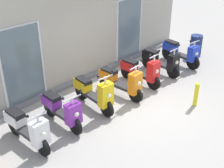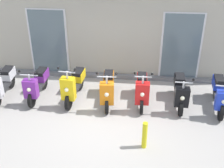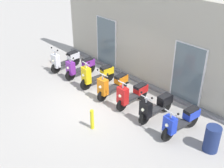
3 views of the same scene
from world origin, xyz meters
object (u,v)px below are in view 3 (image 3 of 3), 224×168
Objects in this scene: trash_bin at (212,139)px; scooter_purple at (80,67)px; scooter_yellow at (97,75)px; curb_bollard at (92,119)px; scooter_blue at (181,121)px; scooter_black at (156,106)px; scooter_orange at (112,84)px; scooter_white at (65,60)px; scooter_red at (132,94)px; traffic_cone at (54,58)px.

scooter_purple is at bearing 179.64° from trash_bin.
scooter_yellow reaches higher than trash_bin.
scooter_yellow is at bearing 137.03° from curb_bollard.
scooter_blue is 2.81m from curb_bollard.
scooter_blue is at bearing -0.84° from scooter_yellow.
scooter_purple is 0.99× the size of scooter_black.
scooter_white is at bearing -179.91° from scooter_orange.
trash_bin is at bearing -0.57° from scooter_red.
scooter_white is at bearing -1.14° from traffic_cone.
scooter_red is (3.11, -0.01, 0.00)m from scooter_purple.
scooter_white reaches higher than curb_bollard.
scooter_red is (4.15, 0.07, -0.01)m from scooter_white.
scooter_red reaches higher than scooter_black.
scooter_blue is (4.17, -0.06, -0.02)m from scooter_yellow.
scooter_orange is 3.16m from scooter_blue.
scooter_red is 0.94× the size of scooter_blue.
scooter_white is 7.39m from trash_bin.
scooter_blue is (2.17, -0.05, 0.00)m from scooter_red.
curb_bollard is at bearing -23.73° from scooter_white.
scooter_black is at bearing 1.13° from scooter_white.
scooter_purple is at bearing 179.86° from scooter_red.
scooter_yellow is at bearing 175.67° from scooter_orange.
scooter_purple is 4.20m from scooter_black.
scooter_orange reaches higher than scooter_purple.
traffic_cone is at bearing -178.42° from scooter_purple.
scooter_white is 0.96× the size of scooter_yellow.
scooter_yellow is 1.02m from scooter_orange.
scooter_red is at bearing 178.73° from scooter_blue.
scooter_white is 6.32m from scooter_blue.
curb_bollard is at bearing -137.89° from scooter_blue.
scooter_orange is at bearing -4.33° from scooter_yellow.
scooter_purple reaches higher than traffic_cone.
scooter_black is 2.25× the size of curb_bollard.
scooter_orange reaches higher than trash_bin.
traffic_cone is at bearing -178.88° from scooter_yellow.
scooter_black is 2.15m from trash_bin.
scooter_red reaches higher than scooter_white.
curb_bollard reaches higher than traffic_cone.
traffic_cone is (-7.33, -0.00, -0.22)m from scooter_blue.
scooter_black is at bearing 175.65° from scooter_blue.
traffic_cone is at bearing 179.79° from scooter_orange.
scooter_white is 4.63m from curb_bollard.
scooter_red reaches higher than scooter_purple.
scooter_black reaches higher than trash_bin.
scooter_white reaches higher than scooter_black.
scooter_orange reaches higher than traffic_cone.
scooter_purple is 0.93× the size of scooter_blue.
scooter_red is 1.00× the size of scooter_black.
scooter_yellow is 3.17m from traffic_cone.
scooter_white is at bearing -177.83° from scooter_yellow.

